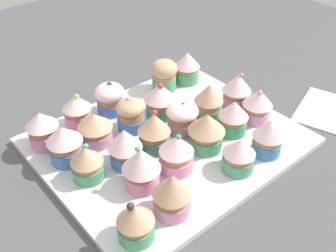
% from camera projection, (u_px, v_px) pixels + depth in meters
% --- Properties ---
extents(ground_plane, '(1.80, 1.80, 0.03)m').
position_uv_depth(ground_plane, '(168.00, 149.00, 0.77)').
color(ground_plane, '#4C4C51').
extents(baking_tray, '(0.46, 0.39, 0.01)m').
position_uv_depth(baking_tray, '(168.00, 141.00, 0.76)').
color(baking_tray, silver).
rests_on(baking_tray, ground_plane).
extents(cupcake_0, '(0.06, 0.06, 0.07)m').
position_uv_depth(cupcake_0, '(136.00, 222.00, 0.55)').
color(cupcake_0, '#4C9E6B').
rests_on(cupcake_0, baking_tray).
extents(cupcake_1, '(0.06, 0.06, 0.08)m').
position_uv_depth(cupcake_1, '(172.00, 194.00, 0.59)').
color(cupcake_1, pink).
rests_on(cupcake_1, baking_tray).
extents(cupcake_2, '(0.06, 0.06, 0.06)m').
position_uv_depth(cupcake_2, '(239.00, 154.00, 0.67)').
color(cupcake_2, '#4C9E6B').
rests_on(cupcake_2, baking_tray).
extents(cupcake_3, '(0.06, 0.06, 0.07)m').
position_uv_depth(cupcake_3, '(268.00, 136.00, 0.70)').
color(cupcake_3, '#477AC6').
rests_on(cupcake_3, baking_tray).
extents(cupcake_4, '(0.06, 0.06, 0.08)m').
position_uv_depth(cupcake_4, '(141.00, 167.00, 0.63)').
color(cupcake_4, pink).
rests_on(cupcake_4, baking_tray).
extents(cupcake_5, '(0.06, 0.06, 0.07)m').
position_uv_depth(cupcake_5, '(176.00, 153.00, 0.66)').
color(cupcake_5, pink).
rests_on(cupcake_5, baking_tray).
extents(cupcake_6, '(0.07, 0.07, 0.08)m').
position_uv_depth(cupcake_6, '(206.00, 130.00, 0.71)').
color(cupcake_6, '#4C9E6B').
rests_on(cupcake_6, baking_tray).
extents(cupcake_7, '(0.06, 0.06, 0.07)m').
position_uv_depth(cupcake_7, '(233.00, 116.00, 0.75)').
color(cupcake_7, '#4C9E6B').
rests_on(cupcake_7, baking_tray).
extents(cupcake_8, '(0.06, 0.06, 0.07)m').
position_uv_depth(cupcake_8, '(258.00, 104.00, 0.78)').
color(cupcake_8, pink).
rests_on(cupcake_8, baking_tray).
extents(cupcake_9, '(0.06, 0.06, 0.07)m').
position_uv_depth(cupcake_9, '(87.00, 162.00, 0.65)').
color(cupcake_9, '#4C9E6B').
rests_on(cupcake_9, baking_tray).
extents(cupcake_10, '(0.06, 0.06, 0.07)m').
position_uv_depth(cupcake_10, '(125.00, 146.00, 0.67)').
color(cupcake_10, '#477AC6').
rests_on(cupcake_10, baking_tray).
extents(cupcake_11, '(0.06, 0.06, 0.08)m').
position_uv_depth(cupcake_11, '(154.00, 131.00, 0.71)').
color(cupcake_11, '#4C9E6B').
rests_on(cupcake_11, baking_tray).
extents(cupcake_12, '(0.06, 0.06, 0.07)m').
position_uv_depth(cupcake_12, '(183.00, 118.00, 0.75)').
color(cupcake_12, pink).
rests_on(cupcake_12, baking_tray).
extents(cupcake_13, '(0.06, 0.06, 0.08)m').
position_uv_depth(cupcake_13, '(208.00, 100.00, 0.78)').
color(cupcake_13, '#4C9E6B').
rests_on(cupcake_13, baking_tray).
extents(cupcake_14, '(0.06, 0.06, 0.08)m').
position_uv_depth(cupcake_14, '(237.00, 90.00, 0.82)').
color(cupcake_14, pink).
rests_on(cupcake_14, baking_tray).
extents(cupcake_15, '(0.06, 0.06, 0.07)m').
position_uv_depth(cupcake_15, '(65.00, 143.00, 0.68)').
color(cupcake_15, '#477AC6').
rests_on(cupcake_15, baking_tray).
extents(cupcake_16, '(0.07, 0.07, 0.06)m').
position_uv_depth(cupcake_16, '(95.00, 128.00, 0.72)').
color(cupcake_16, pink).
rests_on(cupcake_16, baking_tray).
extents(cupcake_17, '(0.05, 0.05, 0.07)m').
position_uv_depth(cupcake_17, '(131.00, 114.00, 0.76)').
color(cupcake_17, '#477AC6').
rests_on(cupcake_17, baking_tray).
extents(cupcake_18, '(0.07, 0.07, 0.08)m').
position_uv_depth(cupcake_18, '(160.00, 99.00, 0.79)').
color(cupcake_18, '#4C9E6B').
rests_on(cupcake_18, baking_tray).
extents(cupcake_19, '(0.06, 0.06, 0.07)m').
position_uv_depth(cupcake_19, '(43.00, 128.00, 0.72)').
color(cupcake_19, pink).
rests_on(cupcake_19, baking_tray).
extents(cupcake_20, '(0.06, 0.06, 0.07)m').
position_uv_depth(cupcake_20, '(77.00, 110.00, 0.77)').
color(cupcake_20, pink).
rests_on(cupcake_20, baking_tray).
extents(cupcake_21, '(0.06, 0.06, 0.07)m').
position_uv_depth(cupcake_21, '(110.00, 98.00, 0.80)').
color(cupcake_21, '#477AC6').
rests_on(cupcake_21, baking_tray).
extents(cupcake_22, '(0.06, 0.06, 0.07)m').
position_uv_depth(cupcake_22, '(164.00, 74.00, 0.88)').
color(cupcake_22, '#4C9E6B').
rests_on(cupcake_22, baking_tray).
extents(cupcake_23, '(0.06, 0.06, 0.07)m').
position_uv_depth(cupcake_23, '(187.00, 67.00, 0.90)').
color(cupcake_23, '#4C9E6B').
rests_on(cupcake_23, baking_tray).
extents(napkin, '(0.18, 0.16, 0.01)m').
position_uv_depth(napkin, '(329.00, 111.00, 0.84)').
color(napkin, white).
rests_on(napkin, ground_plane).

